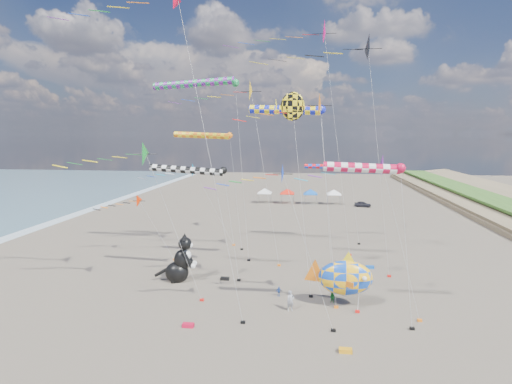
{
  "coord_description": "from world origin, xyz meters",
  "views": [
    {
      "loc": [
        3.39,
        -26.36,
        15.04
      ],
      "look_at": [
        -1.64,
        12.0,
        9.44
      ],
      "focal_mm": 28.0,
      "sensor_mm": 36.0,
      "label": 1
    }
  ],
  "objects_px": {
    "child_green": "(333,297)",
    "child_blue": "(279,291)",
    "person_adult": "(290,301)",
    "cat_inflatable": "(179,258)",
    "fish_inflatable": "(345,278)",
    "parked_car": "(363,204)"
  },
  "relations": [
    {
      "from": "fish_inflatable",
      "to": "child_green",
      "type": "xyz_separation_m",
      "value": [
        -0.94,
        0.72,
        -2.17
      ]
    },
    {
      "from": "fish_inflatable",
      "to": "parked_car",
      "type": "distance_m",
      "value": 51.07
    },
    {
      "from": "fish_inflatable",
      "to": "parked_car",
      "type": "relative_size",
      "value": 1.84
    },
    {
      "from": "child_green",
      "to": "child_blue",
      "type": "bearing_deg",
      "value": -166.66
    },
    {
      "from": "child_blue",
      "to": "cat_inflatable",
      "type": "bearing_deg",
      "value": 144.21
    },
    {
      "from": "child_blue",
      "to": "child_green",
      "type": "bearing_deg",
      "value": -32.04
    },
    {
      "from": "person_adult",
      "to": "fish_inflatable",
      "type": "bearing_deg",
      "value": -10.47
    },
    {
      "from": "person_adult",
      "to": "child_blue",
      "type": "height_order",
      "value": "person_adult"
    },
    {
      "from": "person_adult",
      "to": "child_blue",
      "type": "distance_m",
      "value": 3.22
    },
    {
      "from": "child_green",
      "to": "child_blue",
      "type": "relative_size",
      "value": 1.08
    },
    {
      "from": "fish_inflatable",
      "to": "person_adult",
      "type": "bearing_deg",
      "value": -163.7
    },
    {
      "from": "child_green",
      "to": "child_blue",
      "type": "height_order",
      "value": "child_green"
    },
    {
      "from": "person_adult",
      "to": "cat_inflatable",
      "type": "bearing_deg",
      "value": 127.82
    },
    {
      "from": "cat_inflatable",
      "to": "child_green",
      "type": "relative_size",
      "value": 4.84
    },
    {
      "from": "fish_inflatable",
      "to": "parked_car",
      "type": "xyz_separation_m",
      "value": [
        8.1,
        50.38,
        -2.11
      ]
    },
    {
      "from": "cat_inflatable",
      "to": "fish_inflatable",
      "type": "height_order",
      "value": "fish_inflatable"
    },
    {
      "from": "cat_inflatable",
      "to": "fish_inflatable",
      "type": "bearing_deg",
      "value": -21.61
    },
    {
      "from": "person_adult",
      "to": "parked_car",
      "type": "xyz_separation_m",
      "value": [
        12.73,
        51.74,
        -0.31
      ]
    },
    {
      "from": "person_adult",
      "to": "parked_car",
      "type": "distance_m",
      "value": 53.28
    },
    {
      "from": "child_green",
      "to": "parked_car",
      "type": "relative_size",
      "value": 0.3
    },
    {
      "from": "fish_inflatable",
      "to": "person_adult",
      "type": "relative_size",
      "value": 3.53
    },
    {
      "from": "fish_inflatable",
      "to": "child_green",
      "type": "distance_m",
      "value": 2.47
    }
  ]
}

